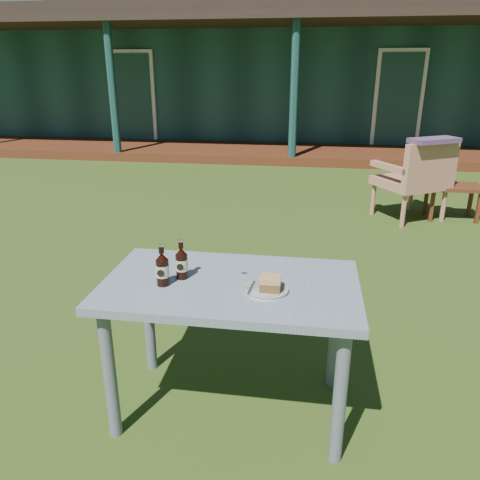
% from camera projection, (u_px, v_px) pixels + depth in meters
% --- Properties ---
extents(ground, '(80.00, 80.00, 0.00)m').
position_uv_depth(ground, '(263.00, 278.00, 3.93)').
color(ground, '#334916').
extents(pavilion, '(15.80, 8.30, 3.45)m').
position_uv_depth(pavilion, '(302.00, 69.00, 12.06)').
color(pavilion, '#163B38').
rests_on(pavilion, ground).
extents(cafe_table, '(1.20, 0.70, 0.72)m').
position_uv_depth(cafe_table, '(231.00, 301.00, 2.23)').
color(cafe_table, slate).
rests_on(cafe_table, ground).
extents(plate, '(0.20, 0.20, 0.01)m').
position_uv_depth(plate, '(266.00, 289.00, 2.10)').
color(plate, silver).
rests_on(plate, cafe_table).
extents(cake_slice, '(0.09, 0.09, 0.06)m').
position_uv_depth(cake_slice, '(270.00, 283.00, 2.08)').
color(cake_slice, brown).
rests_on(cake_slice, plate).
extents(fork, '(0.02, 0.14, 0.00)m').
position_uv_depth(fork, '(251.00, 288.00, 2.10)').
color(fork, silver).
rests_on(fork, plate).
extents(cola_bottle_near, '(0.06, 0.06, 0.20)m').
position_uv_depth(cola_bottle_near, '(182.00, 263.00, 2.21)').
color(cola_bottle_near, black).
rests_on(cola_bottle_near, cafe_table).
extents(cola_bottle_far, '(0.06, 0.06, 0.20)m').
position_uv_depth(cola_bottle_far, '(162.00, 269.00, 2.14)').
color(cola_bottle_far, black).
rests_on(cola_bottle_far, cafe_table).
extents(bottle_cap, '(0.03, 0.03, 0.01)m').
position_uv_depth(bottle_cap, '(244.00, 274.00, 2.27)').
color(bottle_cap, silver).
rests_on(bottle_cap, cafe_table).
extents(armchair_left, '(0.91, 0.89, 0.91)m').
position_uv_depth(armchair_left, '(417.00, 176.00, 5.24)').
color(armchair_left, '#AF7257').
rests_on(armchair_left, ground).
extents(floral_throw, '(0.58, 0.48, 0.05)m').
position_uv_depth(floral_throw, '(434.00, 140.00, 4.93)').
color(floral_throw, '#54395B').
rests_on(floral_throw, armchair_left).
extents(side_table, '(0.60, 0.40, 0.40)m').
position_uv_depth(side_table, '(454.00, 190.00, 5.35)').
color(side_table, '#4E2513').
rests_on(side_table, ground).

